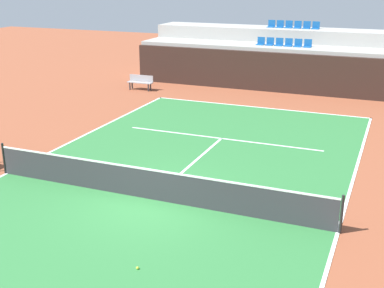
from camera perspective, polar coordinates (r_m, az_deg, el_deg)
The scene contains 15 objects.
ground_plane at distance 15.45m, azimuth -4.58°, elevation -6.19°, with size 80.00×80.00×0.00m, color brown.
court_surface at distance 15.45m, azimuth -4.58°, elevation -6.17°, with size 11.00×24.00×0.01m, color #2D7238.
baseline_far at distance 26.06m, azimuth 7.33°, elevation 4.10°, with size 11.00×0.10×0.00m, color white.
sideline_left at distance 18.40m, azimuth -19.95°, elevation -3.10°, with size 0.10×24.00×0.00m, color white.
sideline_right at distance 14.07m, azimuth 15.95°, elevation -9.46°, with size 0.10×24.00×0.00m, color white.
service_line_far at distance 20.95m, azimuth 3.30°, elevation 0.63°, with size 8.26×0.10×0.00m, color white.
centre_service_line at distance 18.13m, azimuth -0.03°, elevation -2.25°, with size 0.10×6.40×0.00m, color white.
back_wall at distance 29.49m, azimuth 9.42°, elevation 7.87°, with size 17.28×0.30×2.22m, color black.
stands_tier_lower at distance 30.77m, azimuth 10.02°, elevation 8.47°, with size 17.28×2.40×2.43m, color #9E9E99.
stands_tier_upper at distance 33.02m, azimuth 11.00°, elevation 9.79°, with size 17.28×2.40×3.22m, color #9E9E99.
seating_row_lower at distance 30.66m, azimuth 10.20°, elevation 10.96°, with size 3.19×0.44×0.44m.
seating_row_upper at distance 32.91m, azimuth 11.22°, elevation 12.79°, with size 3.19×0.44×0.44m.
tennis_net at distance 15.24m, azimuth -4.63°, elevation -4.45°, with size 11.08×0.08×1.07m.
player_bench at distance 29.88m, azimuth -5.76°, elevation 6.99°, with size 1.50×0.40×0.85m.
tennis_ball_0 at distance 12.08m, azimuth -6.10°, elevation -13.59°, with size 0.07×0.07×0.07m, color #CCE033.
Camera 1 is at (6.45, -12.47, 6.45)m, focal length 47.79 mm.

